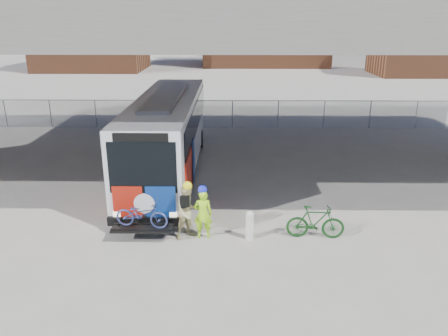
{
  "coord_description": "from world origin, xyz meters",
  "views": [
    {
      "loc": [
        0.84,
        -16.17,
        7.0
      ],
      "look_at": [
        0.63,
        -0.7,
        1.6
      ],
      "focal_mm": 35.0,
      "sensor_mm": 36.0,
      "label": 1
    }
  ],
  "objects_px": {
    "bus": "(168,129)",
    "bike_parked": "(315,222)",
    "cyclist_tan": "(188,211)",
    "cyclist_hivis": "(203,213)",
    "bollard": "(250,224)"
  },
  "relations": [
    {
      "from": "bollard",
      "to": "bike_parked",
      "type": "relative_size",
      "value": 0.53
    },
    {
      "from": "bike_parked",
      "to": "bollard",
      "type": "bearing_deg",
      "value": 96.72
    },
    {
      "from": "bus",
      "to": "cyclist_hivis",
      "type": "bearing_deg",
      "value": -72.72
    },
    {
      "from": "bus",
      "to": "cyclist_tan",
      "type": "height_order",
      "value": "bus"
    },
    {
      "from": "bollard",
      "to": "bike_parked",
      "type": "xyz_separation_m",
      "value": [
        2.17,
        0.11,
        0.03
      ]
    },
    {
      "from": "bike_parked",
      "to": "bus",
      "type": "bearing_deg",
      "value": 45.79
    },
    {
      "from": "cyclist_hivis",
      "to": "bus",
      "type": "bearing_deg",
      "value": -76.0
    },
    {
      "from": "cyclist_tan",
      "to": "cyclist_hivis",
      "type": "bearing_deg",
      "value": -33.63
    },
    {
      "from": "bike_parked",
      "to": "cyclist_tan",
      "type": "bearing_deg",
      "value": 93.89
    },
    {
      "from": "cyclist_tan",
      "to": "bike_parked",
      "type": "height_order",
      "value": "cyclist_tan"
    },
    {
      "from": "bollard",
      "to": "cyclist_hivis",
      "type": "height_order",
      "value": "cyclist_hivis"
    },
    {
      "from": "bus",
      "to": "bike_parked",
      "type": "xyz_separation_m",
      "value": [
        5.68,
        -6.32,
        -1.53
      ]
    },
    {
      "from": "bus",
      "to": "bike_parked",
      "type": "bearing_deg",
      "value": -48.07
    },
    {
      "from": "bus",
      "to": "cyclist_tan",
      "type": "relative_size",
      "value": 6.53
    },
    {
      "from": "cyclist_hivis",
      "to": "cyclist_tan",
      "type": "bearing_deg",
      "value": -2.98
    }
  ]
}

